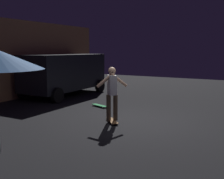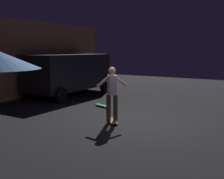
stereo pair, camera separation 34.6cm
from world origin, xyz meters
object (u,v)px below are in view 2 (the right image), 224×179
Objects in this scene: skateboard_ridden at (112,121)px; skater at (112,90)px; parked_van at (69,72)px; skateboard_spare at (102,105)px.

skateboard_ridden is 0.98m from skater.
skater is (-3.37, -4.63, -0.12)m from parked_van.
skater is at bearing -90.00° from skateboard_ridden.
skater reaches higher than skateboard_ridden.
skateboard_ridden is 0.42× the size of skater.
parked_van is 5.83m from skateboard_ridden.
parked_van reaches higher than skateboard_ridden.
skateboard_ridden and skateboard_spare have the same top height.
skater is (0.00, -0.00, 0.98)m from skateboard_ridden.
parked_van is 6.67× the size of skateboard_ridden.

